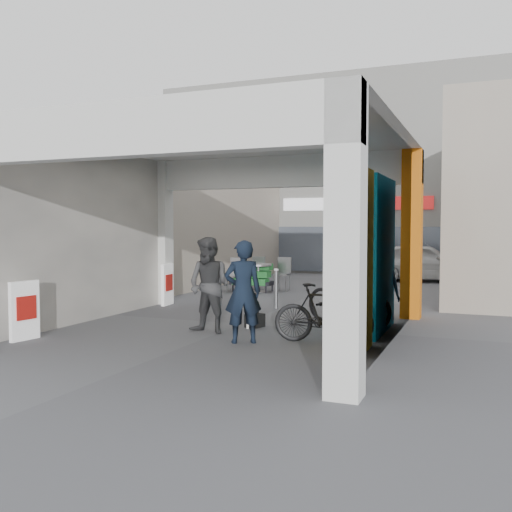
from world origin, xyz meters
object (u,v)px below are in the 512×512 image
at_px(produce_stand, 253,281).
at_px(white_van, 423,262).
at_px(cafe_set, 258,279).
at_px(man_back_turned, 209,285).
at_px(man_with_dog, 243,292).
at_px(man_crates, 361,257).
at_px(bicycle_front, 348,298).
at_px(bicycle_rear, 324,313).
at_px(man_elderly, 380,286).
at_px(border_collie, 253,314).

distance_m(produce_stand, white_van, 6.69).
relative_size(cafe_set, man_back_turned, 0.95).
height_order(cafe_set, man_with_dog, man_with_dog).
xyz_separation_m(man_with_dog, man_crates, (-0.24, 10.63, 0.03)).
height_order(produce_stand, man_with_dog, man_with_dog).
distance_m(bicycle_front, bicycle_rear, 1.83).
bearing_deg(man_back_turned, man_elderly, 45.18).
xyz_separation_m(man_crates, bicycle_front, (1.46, -8.31, -0.35)).
relative_size(cafe_set, border_collie, 2.39).
bearing_deg(produce_stand, man_with_dog, -93.17).
bearing_deg(border_collie, white_van, 96.24).
height_order(man_crates, bicycle_rear, man_crates).
xyz_separation_m(cafe_set, produce_stand, (-0.06, -0.28, -0.02)).
bearing_deg(man_with_dog, bicycle_front, -148.33).
xyz_separation_m(man_with_dog, man_back_turned, (-0.90, 0.56, 0.02)).
bearing_deg(man_elderly, man_crates, 90.09).
bearing_deg(man_back_turned, border_collie, 63.52).
relative_size(border_collie, bicycle_front, 0.34).
bearing_deg(produce_stand, man_crates, 32.87).
height_order(man_with_dog, bicycle_rear, man_with_dog).
bearing_deg(border_collie, man_with_dog, -57.45).
relative_size(cafe_set, man_with_dog, 0.97).
xyz_separation_m(man_with_dog, man_elderly, (1.79, 2.61, -0.10)).
bearing_deg(white_van, man_back_turned, 163.92).
bearing_deg(bicycle_rear, bicycle_front, -8.92).
relative_size(man_elderly, man_crates, 0.86).
distance_m(produce_stand, man_with_dog, 7.39).
bearing_deg(white_van, bicycle_front, 173.96).
bearing_deg(cafe_set, white_van, 48.39).
relative_size(produce_stand, border_collie, 1.82).
bearing_deg(cafe_set, man_elderly, -46.06).
height_order(cafe_set, border_collie, cafe_set).
bearing_deg(bicycle_front, man_with_dog, 177.63).
bearing_deg(bicycle_rear, border_collie, 53.00).
xyz_separation_m(border_collie, man_with_dog, (0.37, -1.34, 0.58)).
distance_m(man_with_dog, white_van, 12.09).
height_order(border_collie, bicycle_rear, bicycle_rear).
distance_m(cafe_set, man_crates, 4.23).
distance_m(man_elderly, man_crates, 8.28).
relative_size(man_back_turned, bicycle_rear, 1.06).
height_order(cafe_set, bicycle_rear, cafe_set).
relative_size(man_crates, bicycle_front, 0.88).
bearing_deg(bicycle_front, white_van, 22.68).
bearing_deg(man_elderly, man_with_dog, -138.53).
bearing_deg(produce_stand, white_van, 25.32).
xyz_separation_m(produce_stand, man_back_turned, (1.76, -6.32, 0.54)).
relative_size(man_back_turned, white_van, 0.44).
distance_m(man_with_dog, man_elderly, 3.17).
distance_m(produce_stand, man_elderly, 6.18).
xyz_separation_m(man_back_turned, bicycle_rear, (2.13, -0.07, -0.37)).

